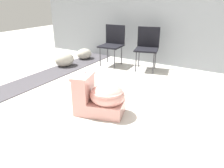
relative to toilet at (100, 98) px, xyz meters
name	(u,v)px	position (x,y,z in m)	size (l,w,h in m)	color
ground_plane	(86,107)	(-0.27, 0.04, -0.22)	(14.00, 14.00, 0.00)	beige
gravel_strip	(42,77)	(-1.65, 0.54, -0.21)	(0.56, 8.00, 0.01)	#423F44
building_wall	(183,1)	(0.23, 2.59, 1.08)	(7.00, 0.20, 2.60)	gray
toilet	(100,98)	(0.00, 0.00, 0.00)	(0.71, 0.53, 0.52)	#E09E93
folding_chair_left	(113,41)	(-0.98, 1.96, 0.29)	(0.47, 0.47, 0.83)	black
folding_chair_middle	(147,44)	(-0.23, 2.04, 0.29)	(0.54, 0.54, 0.83)	black
boulder_near	(84,54)	(-1.78, 1.96, -0.10)	(0.36, 0.31, 0.25)	#ADA899
boulder_far	(64,60)	(-1.78, 1.29, -0.07)	(0.42, 0.34, 0.30)	#ADA899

